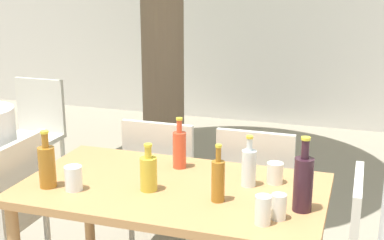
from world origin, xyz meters
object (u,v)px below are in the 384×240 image
object	(u,v)px
patio_chair_0	(9,205)
drinking_glass_3	(74,178)
water_bottle_3	(249,167)
patio_chair_4	(34,128)
soda_bottle_0	(179,148)
oil_cruet_4	(149,173)
amber_bottle_5	(47,165)
drinking_glass_1	(279,207)
wine_bottle_2	(303,182)
patio_chair_3	(257,190)
drinking_glass_0	(275,173)
drinking_glass_2	(263,210)
amber_bottle_1	(218,179)
dining_table_front	(173,202)
patio_chair_2	(165,178)

from	to	relation	value
patio_chair_0	drinking_glass_3	bearing A→B (deg)	70.30
patio_chair_0	water_bottle_3	world-z (taller)	water_bottle_3
patio_chair_0	patio_chair_4	distance (m)	1.53
soda_bottle_0	water_bottle_3	world-z (taller)	soda_bottle_0
oil_cruet_4	amber_bottle_5	world-z (taller)	amber_bottle_5
oil_cruet_4	drinking_glass_3	xyz separation A→B (m)	(-0.34, -0.11, -0.03)
oil_cruet_4	drinking_glass_1	world-z (taller)	oil_cruet_4
soda_bottle_0	amber_bottle_5	bearing A→B (deg)	-139.06
wine_bottle_2	patio_chair_3	bearing A→B (deg)	114.74
drinking_glass_0	patio_chair_0	bearing A→B (deg)	-172.38
drinking_glass_3	drinking_glass_0	bearing A→B (deg)	23.33
soda_bottle_0	drinking_glass_2	world-z (taller)	soda_bottle_0
oil_cruet_4	amber_bottle_5	distance (m)	0.49
patio_chair_0	soda_bottle_0	world-z (taller)	soda_bottle_0
amber_bottle_1	drinking_glass_3	bearing A→B (deg)	-172.42
patio_chair_4	soda_bottle_0	size ratio (longest dim) A/B	3.26
patio_chair_3	wine_bottle_2	world-z (taller)	wine_bottle_2
patio_chair_4	amber_bottle_5	xyz separation A→B (m)	(1.15, -1.54, 0.35)
dining_table_front	water_bottle_3	xyz separation A→B (m)	(0.35, 0.12, 0.18)
patio_chair_0	soda_bottle_0	distance (m)	1.01
dining_table_front	drinking_glass_2	xyz separation A→B (m)	(0.49, -0.26, 0.15)
drinking_glass_0	drinking_glass_3	distance (m)	0.97
soda_bottle_0	wine_bottle_2	bearing A→B (deg)	-25.75
dining_table_front	wine_bottle_2	bearing A→B (deg)	-7.39
wine_bottle_2	water_bottle_3	size ratio (longest dim) A/B	1.32
patio_chair_3	drinking_glass_3	bearing A→B (deg)	49.33
water_bottle_3	drinking_glass_2	size ratio (longest dim) A/B	2.04
drinking_glass_3	patio_chair_4	bearing A→B (deg)	129.96
drinking_glass_3	amber_bottle_1	bearing A→B (deg)	7.58
dining_table_front	drinking_glass_0	world-z (taller)	drinking_glass_0
patio_chair_2	amber_bottle_1	distance (m)	0.99
oil_cruet_4	dining_table_front	bearing A→B (deg)	43.84
drinking_glass_0	drinking_glass_3	size ratio (longest dim) A/B	0.88
dining_table_front	patio_chair_0	world-z (taller)	patio_chair_0
patio_chair_4	drinking_glass_0	size ratio (longest dim) A/B	8.60
patio_chair_2	patio_chair_4	size ratio (longest dim) A/B	1.00
soda_bottle_0	patio_chair_4	bearing A→B (deg)	146.59
drinking_glass_2	drinking_glass_0	bearing A→B (deg)	93.55
patio_chair_3	wine_bottle_2	bearing A→B (deg)	114.74
patio_chair_3	water_bottle_3	size ratio (longest dim) A/B	3.53
amber_bottle_1	drinking_glass_3	world-z (taller)	amber_bottle_1
patio_chair_3	drinking_glass_1	distance (m)	0.93
water_bottle_3	drinking_glass_3	world-z (taller)	water_bottle_3
dining_table_front	water_bottle_3	bearing A→B (deg)	18.74
drinking_glass_1	dining_table_front	bearing A→B (deg)	160.11
soda_bottle_0	dining_table_front	bearing A→B (deg)	-78.22
patio_chair_2	patio_chair_4	bearing A→B (deg)	-26.15
wine_bottle_2	amber_bottle_5	bearing A→B (deg)	-174.40
soda_bottle_0	drinking_glass_1	distance (m)	0.74
water_bottle_3	drinking_glass_0	xyz separation A→B (m)	(0.11, 0.07, -0.05)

